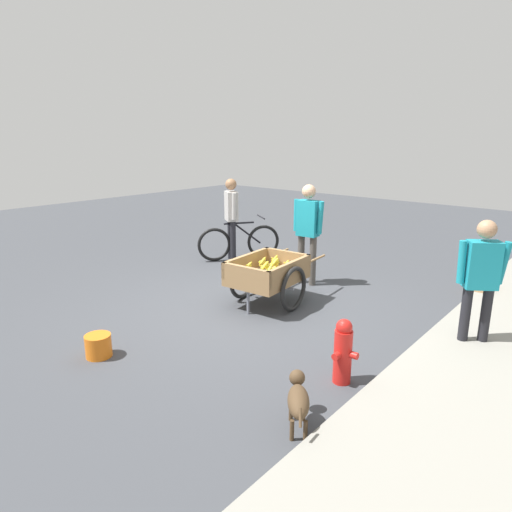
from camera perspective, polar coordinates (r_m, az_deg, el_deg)
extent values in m
plane|color=#3D3F44|center=(6.43, -0.99, -6.61)|extent=(24.00, 24.00, 0.00)
cube|color=#937047|center=(6.44, 1.47, -2.80)|extent=(1.16, 0.89, 0.10)
cube|color=#937047|center=(5.99, -1.32, -2.49)|extent=(0.13, 0.80, 0.24)
cube|color=#937047|center=(6.81, 3.94, -0.34)|extent=(0.13, 0.80, 0.24)
cube|color=#937047|center=(6.20, 4.31, -1.90)|extent=(1.10, 0.15, 0.24)
cube|color=#937047|center=(6.60, -1.18, -0.82)|extent=(1.10, 0.15, 0.24)
torus|color=black|center=(6.25, 4.81, -4.21)|extent=(0.64, 0.11, 0.64)
torus|color=black|center=(6.71, -1.65, -2.78)|extent=(0.64, 0.11, 0.64)
cylinder|color=gray|center=(6.47, 1.46, -3.47)|extent=(0.12, 0.88, 0.04)
cylinder|color=#937047|center=(6.91, 7.66, -0.39)|extent=(0.55, 0.08, 0.04)
cylinder|color=#937047|center=(7.24, 2.92, 0.44)|extent=(0.55, 0.08, 0.04)
cylinder|color=gray|center=(6.16, -1.02, -5.88)|extent=(0.04, 0.04, 0.35)
ellipsoid|color=gold|center=(6.47, 4.43, -1.60)|extent=(0.18, 0.09, 0.13)
ellipsoid|color=gold|center=(6.45, 4.42, -1.55)|extent=(0.19, 0.08, 0.08)
ellipsoid|color=gold|center=(6.43, 4.40, -1.50)|extent=(0.19, 0.06, 0.08)
ellipsoid|color=gold|center=(6.41, 4.39, -1.45)|extent=(0.18, 0.10, 0.13)
ellipsoid|color=gold|center=(6.17, 2.01, -2.52)|extent=(0.18, 0.06, 0.13)
ellipsoid|color=gold|center=(6.16, 2.01, -2.46)|extent=(0.19, 0.06, 0.08)
ellipsoid|color=gold|center=(6.14, 2.01, -2.40)|extent=(0.18, 0.07, 0.05)
ellipsoid|color=gold|center=(6.13, 1.99, -2.35)|extent=(0.19, 0.07, 0.11)
ellipsoid|color=gold|center=(6.11, 1.99, -2.29)|extent=(0.18, 0.09, 0.14)
ellipsoid|color=gold|center=(6.46, 2.38, -1.87)|extent=(0.18, 0.07, 0.14)
ellipsoid|color=gold|center=(6.43, 2.31, -1.84)|extent=(0.19, 0.10, 0.05)
ellipsoid|color=gold|center=(6.41, 2.24, -1.81)|extent=(0.17, 0.07, 0.15)
ellipsoid|color=gold|center=(6.69, 0.89, -0.84)|extent=(0.18, 0.06, 0.12)
ellipsoid|color=gold|center=(6.68, 0.88, -0.79)|extent=(0.19, 0.07, 0.09)
ellipsoid|color=gold|center=(6.66, 0.86, -0.74)|extent=(0.19, 0.07, 0.07)
ellipsoid|color=gold|center=(6.64, 0.81, -0.70)|extent=(0.17, 0.05, 0.14)
ellipsoid|color=gold|center=(6.07, 0.03, -2.83)|extent=(0.18, 0.06, 0.13)
ellipsoid|color=gold|center=(6.05, -0.03, -2.79)|extent=(0.19, 0.11, 0.05)
ellipsoid|color=gold|center=(6.03, -0.11, -2.77)|extent=(0.17, 0.07, 0.14)
ellipsoid|color=gold|center=(6.81, 2.47, -0.55)|extent=(0.18, 0.09, 0.14)
ellipsoid|color=gold|center=(6.80, 2.43, -0.51)|extent=(0.18, 0.04, 0.08)
ellipsoid|color=gold|center=(6.78, 2.42, -0.46)|extent=(0.19, 0.08, 0.07)
ellipsoid|color=gold|center=(6.76, 2.39, -0.41)|extent=(0.18, 0.07, 0.14)
ellipsoid|color=gold|center=(6.21, 1.19, -1.41)|extent=(0.19, 0.07, 0.12)
ellipsoid|color=gold|center=(6.19, 1.18, -1.35)|extent=(0.19, 0.08, 0.09)
ellipsoid|color=gold|center=(6.17, 1.15, -1.31)|extent=(0.19, 0.07, 0.08)
ellipsoid|color=gold|center=(6.15, 1.11, -1.26)|extent=(0.18, 0.07, 0.15)
ellipsoid|color=gold|center=(6.31, 4.04, -1.15)|extent=(0.18, 0.08, 0.14)
ellipsoid|color=gold|center=(6.29, 3.97, -1.13)|extent=(0.19, 0.09, 0.05)
ellipsoid|color=gold|center=(6.26, 3.93, -1.09)|extent=(0.18, 0.10, 0.13)
ellipsoid|color=gold|center=(6.08, 1.76, -1.95)|extent=(0.18, 0.07, 0.14)
ellipsoid|color=gold|center=(6.06, 1.73, -1.90)|extent=(0.19, 0.07, 0.08)
ellipsoid|color=gold|center=(6.05, 1.70, -1.85)|extent=(0.19, 0.10, 0.08)
ellipsoid|color=gold|center=(6.03, 1.68, -1.80)|extent=(0.18, 0.09, 0.14)
ellipsoid|color=gold|center=(6.53, 2.44, -1.03)|extent=(0.18, 0.07, 0.13)
ellipsoid|color=gold|center=(6.51, 2.39, -0.99)|extent=(0.18, 0.12, 0.05)
ellipsoid|color=gold|center=(6.49, 2.33, -0.96)|extent=(0.18, 0.08, 0.15)
ellipsoid|color=gold|center=(6.34, -0.90, -1.40)|extent=(0.18, 0.08, 0.14)
ellipsoid|color=gold|center=(6.32, -0.97, -1.36)|extent=(0.19, 0.09, 0.05)
ellipsoid|color=gold|center=(6.29, -1.07, -1.34)|extent=(0.17, 0.08, 0.15)
ellipsoid|color=gold|center=(6.20, 2.31, -2.49)|extent=(0.19, 0.07, 0.13)
ellipsoid|color=gold|center=(6.18, 2.26, -2.45)|extent=(0.18, 0.13, 0.05)
ellipsoid|color=gold|center=(6.16, 2.20, -2.42)|extent=(0.18, 0.10, 0.14)
ellipsoid|color=gold|center=(6.36, 2.42, -1.06)|extent=(0.17, 0.06, 0.15)
ellipsoid|color=gold|center=(6.34, 2.40, -1.01)|extent=(0.19, 0.10, 0.10)
ellipsoid|color=gold|center=(6.32, 2.39, -0.96)|extent=(0.19, 0.09, 0.04)
ellipsoid|color=gold|center=(6.31, 2.38, -0.90)|extent=(0.19, 0.06, 0.10)
ellipsoid|color=gold|center=(6.29, 2.36, -0.85)|extent=(0.17, 0.07, 0.15)
cylinder|color=#4C4742|center=(7.33, 7.24, -0.64)|extent=(0.11, 0.11, 0.81)
cylinder|color=#4C4742|center=(7.43, 5.76, -0.37)|extent=(0.11, 0.11, 0.81)
cube|color=teal|center=(7.23, 6.66, 4.81)|extent=(0.23, 0.36, 0.58)
sphere|color=tan|center=(7.17, 6.76, 8.18)|extent=(0.22, 0.22, 0.22)
cylinder|color=teal|center=(7.12, 8.21, 4.84)|extent=(0.08, 0.11, 0.52)
cylinder|color=teal|center=(7.33, 5.16, 5.22)|extent=(0.08, 0.08, 0.52)
torus|color=black|center=(8.98, 0.93, 1.88)|extent=(0.59, 0.41, 0.66)
torus|color=black|center=(8.74, -5.34, 1.45)|extent=(0.59, 0.41, 0.66)
cylinder|color=black|center=(8.76, -2.19, 4.21)|extent=(0.52, 0.36, 0.04)
cylinder|color=black|center=(8.77, -2.94, 3.05)|extent=(0.11, 0.09, 0.45)
cylinder|color=black|center=(8.85, -1.04, 2.85)|extent=(0.47, 0.32, 0.43)
ellipsoid|color=black|center=(8.71, -3.09, 4.74)|extent=(0.20, 0.08, 0.06)
cylinder|color=black|center=(8.86, 0.64, 5.01)|extent=(0.27, 0.40, 0.03)
cylinder|color=black|center=(8.90, -3.28, 2.17)|extent=(0.11, 0.11, 0.79)
cylinder|color=black|center=(8.69, -2.94, 1.86)|extent=(0.11, 0.11, 0.79)
cube|color=#B7B2AD|center=(8.67, -3.18, 6.37)|extent=(0.35, 0.39, 0.56)
sphere|color=#9E704C|center=(8.61, -3.22, 9.12)|extent=(0.21, 0.21, 0.21)
cylinder|color=#B7B2AD|center=(8.87, -3.51, 6.75)|extent=(0.08, 0.12, 0.51)
cylinder|color=#B7B2AD|center=(8.45, -2.83, 6.35)|extent=(0.08, 0.09, 0.51)
ellipsoid|color=#4C3823|center=(3.87, 5.43, -17.96)|extent=(0.46, 0.41, 0.18)
sphere|color=#4C3823|center=(4.07, 5.27, -15.18)|extent=(0.14, 0.14, 0.14)
cylinder|color=#4C3823|center=(3.61, 5.67, -19.85)|extent=(0.10, 0.09, 0.12)
cylinder|color=#4C3823|center=(4.08, 4.47, -19.08)|extent=(0.04, 0.04, 0.18)
cylinder|color=#4C3823|center=(4.08, 6.08, -19.07)|extent=(0.04, 0.04, 0.18)
cylinder|color=#4C3823|center=(3.86, 4.60, -21.28)|extent=(0.04, 0.04, 0.18)
cylinder|color=#4C3823|center=(3.87, 6.32, -21.26)|extent=(0.04, 0.04, 0.18)
cylinder|color=red|center=(4.59, 10.98, -12.48)|extent=(0.18, 0.18, 0.55)
sphere|color=red|center=(4.45, 11.19, -8.88)|extent=(0.16, 0.16, 0.16)
cylinder|color=red|center=(4.48, 10.30, -12.39)|extent=(0.10, 0.07, 0.07)
cylinder|color=red|center=(4.52, 12.25, -12.23)|extent=(0.07, 0.10, 0.07)
cylinder|color=orange|center=(5.34, -19.46, -10.74)|extent=(0.29, 0.29, 0.25)
cube|color=#99754C|center=(7.67, 26.71, -3.78)|extent=(0.44, 0.32, 0.22)
sphere|color=red|center=(7.67, 27.67, -2.75)|extent=(0.07, 0.07, 0.07)
sphere|color=red|center=(7.63, 26.66, -2.65)|extent=(0.09, 0.09, 0.09)
sphere|color=#99BF33|center=(7.65, 27.66, -2.70)|extent=(0.10, 0.10, 0.10)
sphere|color=red|center=(7.66, 27.18, -2.63)|extent=(0.09, 0.09, 0.09)
cylinder|color=black|center=(5.62, 25.07, -7.27)|extent=(0.11, 0.11, 0.75)
cylinder|color=black|center=(5.70, 27.15, -7.22)|extent=(0.11, 0.11, 0.75)
cube|color=teal|center=(5.47, 26.88, -1.01)|extent=(0.36, 0.39, 0.53)
sphere|color=tan|center=(5.38, 27.38, 3.05)|extent=(0.20, 0.20, 0.20)
cylinder|color=teal|center=(5.38, 24.75, -0.70)|extent=(0.08, 0.10, 0.48)
cylinder|color=teal|center=(5.55, 29.02, -0.78)|extent=(0.08, 0.13, 0.48)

